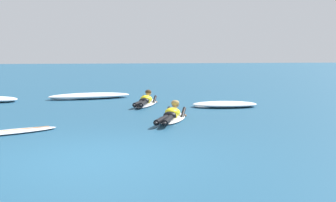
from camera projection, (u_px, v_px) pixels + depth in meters
The scene contains 6 objects.
ground_plane at pixel (88, 99), 17.25m from camera, with size 120.00×120.00×0.00m, color navy.
surfer_near at pixel (171, 116), 11.57m from camera, with size 1.36×2.46×0.54m.
surfer_far at pixel (145, 101), 15.05m from camera, with size 1.33×2.58×0.53m.
drifting_surfboard at pixel (10, 132), 9.75m from camera, with size 2.13×1.42×0.16m.
whitewater_mid_right at pixel (90, 96), 17.20m from camera, with size 3.31×1.58×0.23m.
whitewater_back at pixel (225, 104), 14.55m from camera, with size 2.24×1.32×0.18m.
Camera 1 is at (-0.06, -7.44, 1.77)m, focal length 47.05 mm.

